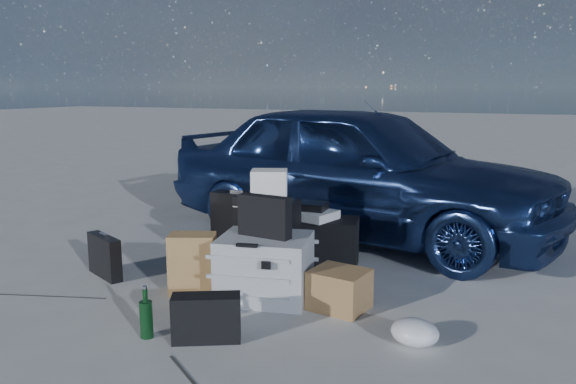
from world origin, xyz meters
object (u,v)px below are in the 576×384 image
object	(u,v)px
pelican_case	(265,267)
suitcase_left	(238,225)
briefcase	(105,256)
duffel_bag	(309,242)
green_bottle	(146,313)
car	(358,169)
suitcase_right	(267,236)
cardboard_box	(339,290)

from	to	relation	value
pelican_case	suitcase_left	xyz separation A→B (m)	(-0.63, 0.75, 0.06)
briefcase	duffel_bag	xyz separation A→B (m)	(1.32, 0.89, 0.04)
briefcase	suitcase_left	xyz separation A→B (m)	(0.68, 0.85, 0.12)
duffel_bag	pelican_case	bearing A→B (deg)	-102.91
pelican_case	duffel_bag	bearing A→B (deg)	77.85
green_bottle	briefcase	bearing A→B (deg)	142.59
pelican_case	duffel_bag	world-z (taller)	pelican_case
car	suitcase_right	xyz separation A→B (m)	(-0.29, -1.41, -0.35)
car	green_bottle	world-z (taller)	car
cardboard_box	suitcase_left	bearing A→B (deg)	147.80
briefcase	green_bottle	xyz separation A→B (m)	(0.96, -0.74, -0.01)
car	cardboard_box	bearing A→B (deg)	-155.31
suitcase_left	cardboard_box	distance (m)	1.38
briefcase	green_bottle	distance (m)	1.21
briefcase	duffel_bag	size ratio (longest dim) A/B	0.52
briefcase	green_bottle	bearing A→B (deg)	-12.71
duffel_bag	green_bottle	world-z (taller)	duffel_bag
briefcase	pelican_case	bearing A→B (deg)	29.12
suitcase_left	pelican_case	bearing A→B (deg)	-55.17
suitcase_right	suitcase_left	bearing A→B (deg)	148.98
car	suitcase_left	world-z (taller)	car
duffel_bag	car	bearing A→B (deg)	73.06
car	cardboard_box	xyz separation A→B (m)	(0.45, -1.84, -0.52)
pelican_case	briefcase	xyz separation A→B (m)	(-1.31, -0.10, -0.06)
suitcase_left	green_bottle	size ratio (longest dim) A/B	1.89
briefcase	suitcase_left	world-z (taller)	suitcase_left
pelican_case	cardboard_box	world-z (taller)	pelican_case
briefcase	suitcase_right	bearing A→B (deg)	51.11
suitcase_left	car	bearing A→B (deg)	52.24
suitcase_left	cardboard_box	xyz separation A→B (m)	(1.16, -0.73, -0.15)
suitcase_left	duffel_bag	xyz separation A→B (m)	(0.63, 0.04, -0.08)
briefcase	green_bottle	world-z (taller)	briefcase
suitcase_right	duffel_bag	distance (m)	0.42
pelican_case	briefcase	size ratio (longest dim) A/B	1.46
suitcase_right	car	bearing A→B (deg)	83.09
car	duffel_bag	xyz separation A→B (m)	(-0.08, -1.07, -0.46)
car	duffel_bag	world-z (taller)	car
briefcase	duffel_bag	bearing A→B (deg)	58.86
pelican_case	briefcase	world-z (taller)	pelican_case
cardboard_box	briefcase	bearing A→B (deg)	-176.13
car	suitcase_left	xyz separation A→B (m)	(-0.71, -1.11, -0.37)
briefcase	suitcase_left	bearing A→B (deg)	75.96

